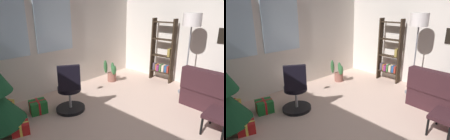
{
  "view_description": "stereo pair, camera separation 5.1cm",
  "coord_description": "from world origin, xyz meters",
  "views": [
    {
      "loc": [
        -2.27,
        -1.36,
        1.95
      ],
      "look_at": [
        0.22,
        1.04,
        0.86
      ],
      "focal_mm": 32.14,
      "sensor_mm": 36.0,
      "label": 1
    },
    {
      "loc": [
        -2.23,
        -1.4,
        1.95
      ],
      "look_at": [
        0.22,
        1.04,
        0.86
      ],
      "focal_mm": 32.14,
      "sensor_mm": 36.0,
      "label": 2
    }
  ],
  "objects": [
    {
      "name": "office_chair",
      "position": [
        -0.3,
        1.65,
        0.38
      ],
      "size": [
        0.57,
        0.58,
        0.97
      ],
      "color": "black",
      "rests_on": "ground_plane"
    },
    {
      "name": "gift_box_green",
      "position": [
        -0.76,
        2.06,
        0.12
      ],
      "size": [
        0.35,
        0.34,
        0.25
      ],
      "color": "#1E722D",
      "rests_on": "ground_plane"
    },
    {
      "name": "potted_plant",
      "position": [
        1.42,
        2.22,
        0.24
      ],
      "size": [
        0.36,
        0.42,
        0.62
      ],
      "color": "#8D5649",
      "rests_on": "ground_plane"
    },
    {
      "name": "bookshelf",
      "position": [
        2.46,
        1.3,
        0.74
      ],
      "size": [
        0.18,
        0.64,
        1.67
      ],
      "color": "black",
      "rests_on": "ground_plane"
    },
    {
      "name": "gift_box_red",
      "position": [
        -1.28,
        1.62,
        0.09
      ],
      "size": [
        0.32,
        0.29,
        0.19
      ],
      "color": "red",
      "rests_on": "ground_plane"
    },
    {
      "name": "floor_lamp",
      "position": [
        2.09,
        0.45,
        1.58
      ],
      "size": [
        0.38,
        0.38,
        1.83
      ],
      "color": "slate",
      "rests_on": "ground_plane"
    },
    {
      "name": "wall_right_with_frames",
      "position": [
        2.73,
        -0.0,
        1.43
      ],
      "size": [
        0.12,
        5.53,
        2.86
      ],
      "color": "silver",
      "rests_on": "ground_plane"
    },
    {
      "name": "gift_box_gold",
      "position": [
        -1.21,
        2.43,
        0.13
      ],
      "size": [
        0.31,
        0.32,
        0.27
      ],
      "color": "gold",
      "rests_on": "ground_plane"
    },
    {
      "name": "footstool",
      "position": [
        0.92,
        -0.63,
        0.31
      ],
      "size": [
        0.49,
        0.37,
        0.36
      ],
      "color": "#361C21",
      "rests_on": "ground_plane"
    },
    {
      "name": "wall_back_with_windows",
      "position": [
        -0.02,
        2.81,
        1.44
      ],
      "size": [
        5.35,
        0.12,
        2.86
      ],
      "color": "silver",
      "rests_on": "ground_plane"
    }
  ]
}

